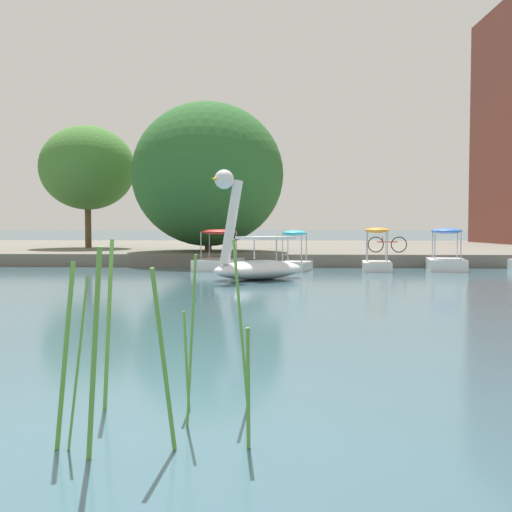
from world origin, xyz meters
TOP-DOWN VIEW (x-y plane):
  - ground_plane at (0.00, 0.00)m, footprint 660.82×660.82m
  - shore_bank_far at (0.00, 31.15)m, footprint 149.79×24.67m
  - swan_boat at (0.49, 13.44)m, footprint 3.29×2.95m
  - pedal_boat_red at (-1.02, 17.51)m, footprint 1.79×2.51m
  - pedal_boat_cyan at (1.76, 17.34)m, footprint 1.40×1.96m
  - pedal_boat_orange at (4.72, 17.33)m, footprint 1.21×1.92m
  - pedal_boat_blue at (7.26, 17.58)m, footprint 1.58×2.25m
  - tree_sapling_by_fence at (-8.64, 25.91)m, footprint 6.46×6.69m
  - tree_willow_near_path at (-1.97, 21.91)m, footprint 6.65×6.80m
  - bicycle_parked at (5.71, 20.90)m, footprint 1.63×0.06m
  - reed_clump_foreground at (-0.15, -0.11)m, footprint 2.40×1.35m

SIDE VIEW (x-z plane):
  - ground_plane at x=0.00m, z-range 0.00..0.00m
  - shore_bank_far at x=0.00m, z-range 0.00..0.51m
  - pedal_boat_cyan at x=1.76m, z-range -0.27..1.18m
  - pedal_boat_red at x=-1.02m, z-range -0.30..1.20m
  - pedal_boat_blue at x=7.26m, z-range -0.31..1.22m
  - pedal_boat_orange at x=4.72m, z-range -0.29..1.27m
  - swan_boat at x=0.49m, z-range -1.00..2.22m
  - reed_clump_foreground at x=-0.15m, z-range -0.08..1.39m
  - bicycle_parked at x=5.71m, z-range 0.51..1.19m
  - tree_willow_near_path at x=-1.97m, z-range 0.62..7.12m
  - tree_sapling_by_fence at x=-8.64m, z-range 1.48..7.68m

